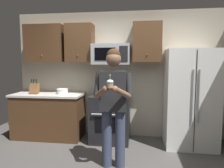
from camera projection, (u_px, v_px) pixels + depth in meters
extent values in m
cube|color=#B7AD99|center=(120.00, 75.00, 4.38)|extent=(4.40, 0.10, 2.60)
cube|color=black|center=(110.00, 118.00, 4.11)|extent=(0.76, 0.66, 0.92)
cube|color=black|center=(108.00, 125.00, 3.78)|extent=(0.48, 0.01, 0.28)
cylinder|color=#99999E|center=(108.00, 115.00, 3.74)|extent=(0.60, 0.03, 0.03)
cylinder|color=black|center=(100.00, 96.00, 3.94)|extent=(0.18, 0.18, 0.01)
cylinder|color=black|center=(119.00, 96.00, 3.90)|extent=(0.18, 0.18, 0.01)
cylinder|color=black|center=(103.00, 94.00, 4.22)|extent=(0.18, 0.18, 0.01)
cylinder|color=black|center=(120.00, 94.00, 4.17)|extent=(0.18, 0.18, 0.01)
cube|color=#9EA0A5|center=(111.00, 54.00, 4.09)|extent=(0.74, 0.40, 0.40)
cube|color=black|center=(105.00, 54.00, 3.90)|extent=(0.40, 0.01, 0.24)
cube|color=black|center=(123.00, 54.00, 3.86)|extent=(0.16, 0.01, 0.30)
cube|color=white|center=(190.00, 98.00, 3.82)|extent=(0.90, 0.72, 1.80)
cylinder|color=gray|center=(193.00, 96.00, 3.45)|extent=(0.02, 0.02, 0.90)
cylinder|color=gray|center=(199.00, 96.00, 3.43)|extent=(0.02, 0.02, 0.90)
cube|color=black|center=(195.00, 102.00, 3.46)|extent=(0.01, 0.01, 1.74)
cube|color=#4C301C|center=(45.00, 44.00, 4.31)|extent=(0.80, 0.34, 0.76)
sphere|color=brown|center=(42.00, 55.00, 4.16)|extent=(0.03, 0.03, 0.03)
cube|color=#4C301C|center=(80.00, 43.00, 4.21)|extent=(0.55, 0.34, 0.76)
sphere|color=brown|center=(78.00, 55.00, 4.05)|extent=(0.03, 0.03, 0.03)
cube|color=#4C301C|center=(147.00, 42.00, 4.02)|extent=(0.55, 0.34, 0.76)
sphere|color=brown|center=(147.00, 55.00, 3.87)|extent=(0.03, 0.03, 0.03)
cube|color=#4C301C|center=(49.00, 116.00, 4.30)|extent=(1.40, 0.62, 0.88)
cube|color=beige|center=(48.00, 95.00, 4.26)|extent=(1.44, 0.66, 0.04)
cube|color=brown|center=(35.00, 88.00, 4.23)|extent=(0.16, 0.15, 0.24)
cylinder|color=black|center=(31.00, 81.00, 4.20)|extent=(0.02, 0.04, 0.09)
cylinder|color=black|center=(34.00, 81.00, 4.19)|extent=(0.02, 0.04, 0.09)
cylinder|color=black|center=(36.00, 81.00, 4.19)|extent=(0.02, 0.04, 0.09)
cylinder|color=white|center=(62.00, 92.00, 4.21)|extent=(0.22, 0.22, 0.10)
torus|color=white|center=(62.00, 89.00, 4.20)|extent=(0.23, 0.23, 0.01)
cylinder|color=#383F59|center=(107.00, 138.00, 3.09)|extent=(0.15, 0.15, 0.86)
cylinder|color=#383F59|center=(120.00, 139.00, 3.07)|extent=(0.15, 0.15, 0.86)
cube|color=#262628|center=(113.00, 91.00, 3.00)|extent=(0.38, 0.22, 0.58)
sphere|color=brown|center=(113.00, 59.00, 2.96)|extent=(0.22, 0.22, 0.22)
sphere|color=#382314|center=(114.00, 56.00, 2.96)|extent=(0.20, 0.20, 0.20)
cylinder|color=#262628|center=(98.00, 84.00, 3.00)|extent=(0.15, 0.18, 0.35)
cylinder|color=brown|center=(101.00, 93.00, 2.84)|extent=(0.26, 0.33, 0.21)
sphere|color=brown|center=(106.00, 89.00, 2.69)|extent=(0.09, 0.09, 0.09)
cylinder|color=#262628|center=(129.00, 85.00, 2.94)|extent=(0.15, 0.18, 0.35)
cylinder|color=brown|center=(123.00, 93.00, 2.80)|extent=(0.26, 0.33, 0.21)
sphere|color=brown|center=(115.00, 89.00, 2.67)|extent=(0.09, 0.09, 0.09)
cylinder|color=#A87F56|center=(110.00, 86.00, 2.66)|extent=(0.08, 0.08, 0.06)
ellipsoid|color=silver|center=(110.00, 82.00, 2.65)|extent=(0.09, 0.09, 0.06)
cylinder|color=#4CBF66|center=(110.00, 78.00, 2.65)|extent=(0.01, 0.01, 0.06)
ellipsoid|color=#FFD159|center=(110.00, 75.00, 2.64)|extent=(0.01, 0.01, 0.02)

